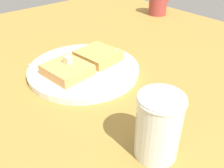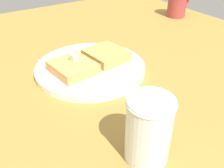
% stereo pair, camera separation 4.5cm
% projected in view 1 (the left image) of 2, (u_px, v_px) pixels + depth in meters
% --- Properties ---
extents(table_surface, '(1.17, 1.17, 0.03)m').
position_uv_depth(table_surface, '(84.00, 81.00, 0.57)').
color(table_surface, olive).
rests_on(table_surface, ground).
extents(plate, '(0.25, 0.25, 0.02)m').
position_uv_depth(plate, '(84.00, 69.00, 0.57)').
color(plate, silver).
rests_on(plate, table_surface).
extents(toast_slice_left, '(0.09, 0.10, 0.02)m').
position_uv_depth(toast_slice_left, '(67.00, 70.00, 0.54)').
color(toast_slice_left, tan).
rests_on(toast_slice_left, plate).
extents(toast_slice_middle, '(0.09, 0.10, 0.02)m').
position_uv_depth(toast_slice_middle, '(98.00, 55.00, 0.59)').
color(toast_slice_middle, gold).
rests_on(toast_slice_middle, plate).
extents(butter_pat_primary, '(0.02, 0.02, 0.02)m').
position_uv_depth(butter_pat_primary, '(68.00, 60.00, 0.53)').
color(butter_pat_primary, '#F2E8AF').
rests_on(butter_pat_primary, toast_slice_left).
extents(fork, '(0.16, 0.02, 0.00)m').
position_uv_depth(fork, '(64.00, 55.00, 0.62)').
color(fork, silver).
rests_on(fork, plate).
extents(syrup_jar, '(0.07, 0.07, 0.10)m').
position_uv_depth(syrup_jar, '(158.00, 129.00, 0.35)').
color(syrup_jar, '#36170A').
rests_on(syrup_jar, table_surface).
extents(coffee_mug, '(0.10, 0.07, 0.09)m').
position_uv_depth(coffee_mug, '(158.00, 2.00, 0.92)').
color(coffee_mug, '#993835').
rests_on(coffee_mug, table_surface).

